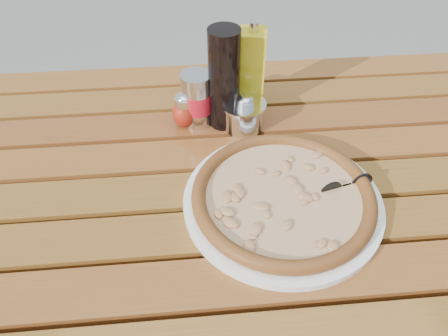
{
  "coord_description": "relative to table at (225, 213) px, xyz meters",
  "views": [
    {
      "loc": [
        -0.05,
        -0.57,
        1.35
      ],
      "look_at": [
        0.0,
        0.02,
        0.78
      ],
      "focal_mm": 35.0,
      "sensor_mm": 36.0,
      "label": 1
    }
  ],
  "objects": [
    {
      "name": "sunglasses",
      "position": [
        0.22,
        -0.04,
        0.09
      ],
      "size": [
        0.11,
        0.05,
        0.04
      ],
      "rotation": [
        0.0,
        0.0,
        0.25
      ],
      "color": "black",
      "rests_on": "table"
    },
    {
      "name": "oregano_shaker",
      "position": [
        0.06,
        0.18,
        0.11
      ],
      "size": [
        0.05,
        0.05,
        0.08
      ],
      "rotation": [
        0.0,
        0.0,
        -0.0
      ],
      "color": "#38421A",
      "rests_on": "table"
    },
    {
      "name": "olive_oil_cruet",
      "position": [
        0.08,
        0.25,
        0.17
      ],
      "size": [
        0.06,
        0.06,
        0.21
      ],
      "rotation": [
        0.0,
        0.0,
        -0.19
      ],
      "color": "gold",
      "rests_on": "table"
    },
    {
      "name": "pizza",
      "position": [
        0.1,
        -0.05,
        0.1
      ],
      "size": [
        0.39,
        0.39,
        0.03
      ],
      "rotation": [
        0.0,
        0.0,
        -0.22
      ],
      "color": "beige",
      "rests_on": "plate"
    },
    {
      "name": "parmesan_tin",
      "position": [
        0.06,
        0.18,
        0.11
      ],
      "size": [
        0.12,
        0.12,
        0.07
      ],
      "rotation": [
        0.0,
        0.0,
        0.28
      ],
      "color": "silver",
      "rests_on": "table"
    },
    {
      "name": "soda_can",
      "position": [
        -0.04,
        0.21,
        0.13
      ],
      "size": [
        0.09,
        0.09,
        0.12
      ],
      "rotation": [
        0.0,
        0.0,
        -0.42
      ],
      "color": "silver",
      "rests_on": "table"
    },
    {
      "name": "pepper_shaker",
      "position": [
        -0.07,
        0.2,
        0.11
      ],
      "size": [
        0.07,
        0.07,
        0.08
      ],
      "rotation": [
        0.0,
        0.0,
        0.36
      ],
      "color": "#A72413",
      "rests_on": "table"
    },
    {
      "name": "table",
      "position": [
        0.0,
        0.0,
        0.0
      ],
      "size": [
        1.4,
        0.9,
        0.75
      ],
      "color": "#33180B",
      "rests_on": "ground"
    },
    {
      "name": "dark_bottle",
      "position": [
        0.02,
        0.2,
        0.19
      ],
      "size": [
        0.08,
        0.08,
        0.22
      ],
      "primitive_type": "cylinder",
      "rotation": [
        0.0,
        0.0,
        -0.19
      ],
      "color": "black",
      "rests_on": "table"
    },
    {
      "name": "plate",
      "position": [
        0.1,
        -0.05,
        0.08
      ],
      "size": [
        0.42,
        0.42,
        0.01
      ],
      "primitive_type": "cylinder",
      "rotation": [
        0.0,
        0.0,
        -0.2
      ],
      "color": "white",
      "rests_on": "table"
    }
  ]
}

